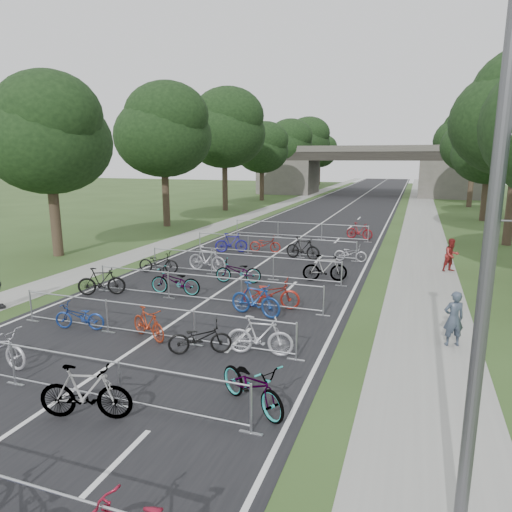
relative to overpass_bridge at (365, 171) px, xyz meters
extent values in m
cube|color=black|center=(0.00, -15.00, -3.53)|extent=(11.00, 140.00, 0.01)
cube|color=gray|center=(8.00, -15.00, -3.53)|extent=(3.00, 140.00, 0.01)
cube|color=gray|center=(-7.50, -15.00, -3.53)|extent=(2.00, 140.00, 0.01)
cube|color=silver|center=(0.00, -15.00, -3.53)|extent=(0.12, 140.00, 0.00)
cube|color=#4C4A44|center=(-11.50, 0.00, -1.03)|extent=(8.00, 8.00, 5.00)
cube|color=#4C4A44|center=(11.50, 0.00, -1.03)|extent=(8.00, 8.00, 5.00)
cube|color=black|center=(0.00, 0.00, 2.07)|extent=(30.00, 8.00, 1.20)
cube|color=#4C4A44|center=(0.00, -3.80, 3.07)|extent=(30.00, 0.40, 0.90)
cube|color=#4C4A44|center=(0.00, 3.80, 3.07)|extent=(30.00, 0.40, 0.90)
cylinder|color=#4C4C51|center=(8.30, -63.00, 0.47)|extent=(0.18, 0.18, 8.00)
cylinder|color=#33261C|center=(-11.50, -49.00, -1.43)|extent=(0.56, 0.56, 4.20)
ellipsoid|color=black|center=(-11.50, -49.00, 2.68)|extent=(6.72, 6.72, 5.51)
sphere|color=black|center=(-10.90, -49.50, 4.03)|extent=(5.38, 5.38, 5.38)
sphere|color=black|center=(-12.00, -48.50, 1.84)|extent=(4.37, 4.37, 4.37)
cylinder|color=#33261C|center=(-11.50, -37.00, -1.17)|extent=(0.56, 0.56, 4.72)
ellipsoid|color=black|center=(-11.50, -37.00, 3.46)|extent=(7.56, 7.56, 6.20)
sphere|color=black|center=(-10.90, -37.50, 4.97)|extent=(6.05, 6.05, 6.05)
sphere|color=black|center=(-12.00, -36.50, 2.51)|extent=(4.91, 4.91, 4.91)
cylinder|color=#33261C|center=(13.00, -37.00, -0.98)|extent=(0.56, 0.56, 5.11)
sphere|color=black|center=(12.50, -36.50, 3.01)|extent=(5.31, 5.31, 5.31)
cylinder|color=#33261C|center=(-11.50, -25.00, -0.91)|extent=(0.56, 0.56, 5.25)
ellipsoid|color=black|center=(-11.50, -25.00, 4.24)|extent=(8.40, 8.40, 6.89)
sphere|color=black|center=(-10.90, -25.50, 5.92)|extent=(6.72, 6.72, 6.72)
sphere|color=black|center=(-12.00, -24.50, 3.19)|extent=(5.46, 5.46, 5.46)
cylinder|color=#33261C|center=(13.00, -25.00, -1.61)|extent=(0.56, 0.56, 3.85)
ellipsoid|color=black|center=(13.00, -25.00, 2.16)|extent=(6.16, 6.16, 5.05)
sphere|color=black|center=(13.60, -25.50, 3.40)|extent=(4.93, 4.93, 4.93)
sphere|color=black|center=(12.50, -24.50, 1.39)|extent=(4.00, 4.00, 4.00)
cylinder|color=#33261C|center=(-11.50, -13.00, -1.43)|extent=(0.56, 0.56, 4.20)
ellipsoid|color=black|center=(-11.50, -13.00, 2.68)|extent=(6.72, 6.72, 5.51)
sphere|color=black|center=(-10.90, -13.50, 4.03)|extent=(5.38, 5.38, 5.38)
sphere|color=black|center=(-12.00, -12.50, 1.84)|extent=(4.37, 4.37, 4.37)
cylinder|color=#33261C|center=(13.00, -13.00, -1.29)|extent=(0.56, 0.56, 4.48)
ellipsoid|color=black|center=(13.00, -13.00, 3.10)|extent=(7.17, 7.17, 5.88)
sphere|color=black|center=(13.60, -13.50, 4.53)|extent=(5.73, 5.73, 5.73)
sphere|color=black|center=(12.50, -12.50, 2.20)|extent=(4.66, 4.66, 4.66)
cylinder|color=#33261C|center=(-11.50, -1.00, -1.17)|extent=(0.56, 0.56, 4.72)
ellipsoid|color=black|center=(-11.50, -1.00, 3.46)|extent=(7.56, 7.56, 6.20)
sphere|color=black|center=(-10.90, -1.50, 4.97)|extent=(6.05, 6.05, 6.05)
sphere|color=black|center=(-12.00, -0.50, 2.51)|extent=(4.91, 4.91, 4.91)
cylinder|color=#33261C|center=(13.00, -1.00, -0.98)|extent=(0.56, 0.56, 5.11)
ellipsoid|color=black|center=(13.00, -1.00, 4.03)|extent=(8.18, 8.18, 6.70)
sphere|color=black|center=(13.60, -1.50, 5.66)|extent=(6.54, 6.54, 6.54)
sphere|color=black|center=(12.50, -0.50, 3.01)|extent=(5.31, 5.31, 5.31)
cylinder|color=#33261C|center=(-11.50, 11.00, -0.91)|extent=(0.56, 0.56, 5.25)
ellipsoid|color=black|center=(-11.50, 11.00, 4.24)|extent=(8.40, 8.40, 6.89)
sphere|color=black|center=(-10.90, 10.50, 5.92)|extent=(6.72, 6.72, 6.72)
sphere|color=black|center=(-12.00, 11.50, 3.19)|extent=(5.46, 5.46, 5.46)
cylinder|color=#33261C|center=(13.00, 11.00, -1.61)|extent=(0.56, 0.56, 3.85)
ellipsoid|color=black|center=(13.00, 11.00, 2.16)|extent=(6.16, 6.16, 5.05)
sphere|color=black|center=(13.60, 10.50, 3.40)|extent=(4.93, 4.93, 4.93)
sphere|color=black|center=(12.50, 11.50, 1.39)|extent=(4.00, 4.00, 4.00)
cylinder|color=#33261C|center=(-11.50, 23.00, -1.43)|extent=(0.56, 0.56, 4.20)
ellipsoid|color=black|center=(-11.50, 23.00, 2.68)|extent=(6.72, 6.72, 5.51)
sphere|color=black|center=(-10.90, 22.50, 4.03)|extent=(5.38, 5.38, 5.38)
sphere|color=black|center=(-12.00, 23.50, 1.84)|extent=(4.37, 4.37, 4.37)
cylinder|color=#33261C|center=(13.00, 23.00, -1.29)|extent=(0.56, 0.56, 4.48)
ellipsoid|color=black|center=(13.00, 23.00, 3.10)|extent=(7.17, 7.17, 5.88)
sphere|color=black|center=(13.60, 22.50, 4.53)|extent=(5.73, 5.73, 5.73)
sphere|color=black|center=(12.50, 23.50, 2.20)|extent=(4.66, 4.66, 4.66)
cylinder|color=#A7A9AF|center=(0.00, -61.40, -2.48)|extent=(9.20, 0.04, 0.04)
cylinder|color=#A7A9AF|center=(0.00, -61.40, -3.35)|extent=(9.20, 0.04, 0.04)
cylinder|color=#A7A9AF|center=(-1.53, -61.40, -2.98)|extent=(0.05, 0.05, 1.10)
cube|color=#A7A9AF|center=(-1.53, -61.40, -3.52)|extent=(0.50, 0.08, 0.03)
cylinder|color=#A7A9AF|center=(1.53, -61.40, -2.98)|extent=(0.05, 0.05, 1.10)
cube|color=#A7A9AF|center=(1.53, -61.40, -3.52)|extent=(0.50, 0.08, 0.03)
cylinder|color=#A7A9AF|center=(4.60, -61.40, -2.98)|extent=(0.05, 0.05, 1.10)
cube|color=#A7A9AF|center=(4.60, -61.40, -3.52)|extent=(0.50, 0.08, 0.03)
cylinder|color=#A7A9AF|center=(0.00, -57.80, -2.48)|extent=(9.20, 0.04, 0.04)
cylinder|color=#A7A9AF|center=(0.00, -57.80, -3.35)|extent=(9.20, 0.04, 0.04)
cylinder|color=#A7A9AF|center=(-4.60, -57.80, -2.98)|extent=(0.05, 0.05, 1.10)
cube|color=#A7A9AF|center=(-4.60, -57.80, -3.52)|extent=(0.50, 0.08, 0.03)
cylinder|color=#A7A9AF|center=(-1.53, -57.80, -2.98)|extent=(0.05, 0.05, 1.10)
cube|color=#A7A9AF|center=(-1.53, -57.80, -3.52)|extent=(0.50, 0.08, 0.03)
cylinder|color=#A7A9AF|center=(1.53, -57.80, -2.98)|extent=(0.05, 0.05, 1.10)
cube|color=#A7A9AF|center=(1.53, -57.80, -3.52)|extent=(0.50, 0.08, 0.03)
cylinder|color=#A7A9AF|center=(4.60, -57.80, -2.98)|extent=(0.05, 0.05, 1.10)
cube|color=#A7A9AF|center=(4.60, -57.80, -3.52)|extent=(0.50, 0.08, 0.03)
cylinder|color=#A7A9AF|center=(0.00, -54.00, -2.48)|extent=(9.20, 0.04, 0.04)
cylinder|color=#A7A9AF|center=(0.00, -54.00, -3.35)|extent=(9.20, 0.04, 0.04)
cylinder|color=#A7A9AF|center=(-4.60, -54.00, -2.98)|extent=(0.05, 0.05, 1.10)
cube|color=#A7A9AF|center=(-4.60, -54.00, -3.52)|extent=(0.50, 0.08, 0.03)
cylinder|color=#A7A9AF|center=(-1.53, -54.00, -2.98)|extent=(0.05, 0.05, 1.10)
cube|color=#A7A9AF|center=(-1.53, -54.00, -3.52)|extent=(0.50, 0.08, 0.03)
cylinder|color=#A7A9AF|center=(1.53, -54.00, -2.98)|extent=(0.05, 0.05, 1.10)
cube|color=#A7A9AF|center=(1.53, -54.00, -3.52)|extent=(0.50, 0.08, 0.03)
cylinder|color=#A7A9AF|center=(4.60, -54.00, -2.98)|extent=(0.05, 0.05, 1.10)
cube|color=#A7A9AF|center=(4.60, -54.00, -3.52)|extent=(0.50, 0.08, 0.03)
cylinder|color=#A7A9AF|center=(0.00, -50.00, -2.48)|extent=(9.20, 0.04, 0.04)
cylinder|color=#A7A9AF|center=(0.00, -50.00, -3.35)|extent=(9.20, 0.04, 0.04)
cylinder|color=#A7A9AF|center=(-4.60, -50.00, -2.98)|extent=(0.05, 0.05, 1.10)
cube|color=#A7A9AF|center=(-4.60, -50.00, -3.52)|extent=(0.50, 0.08, 0.03)
cylinder|color=#A7A9AF|center=(-1.53, -50.00, -2.98)|extent=(0.05, 0.05, 1.10)
cube|color=#A7A9AF|center=(-1.53, -50.00, -3.52)|extent=(0.50, 0.08, 0.03)
cylinder|color=#A7A9AF|center=(1.53, -50.00, -2.98)|extent=(0.05, 0.05, 1.10)
cube|color=#A7A9AF|center=(1.53, -50.00, -3.52)|extent=(0.50, 0.08, 0.03)
cylinder|color=#A7A9AF|center=(4.60, -50.00, -2.98)|extent=(0.05, 0.05, 1.10)
cube|color=#A7A9AF|center=(4.60, -50.00, -3.52)|extent=(0.50, 0.08, 0.03)
cylinder|color=#A7A9AF|center=(0.00, -45.00, -2.48)|extent=(9.20, 0.04, 0.04)
cylinder|color=#A7A9AF|center=(0.00, -45.00, -3.35)|extent=(9.20, 0.04, 0.04)
cylinder|color=#A7A9AF|center=(-4.60, -45.00, -2.98)|extent=(0.05, 0.05, 1.10)
cube|color=#A7A9AF|center=(-4.60, -45.00, -3.52)|extent=(0.50, 0.08, 0.03)
cylinder|color=#A7A9AF|center=(-1.53, -45.00, -2.98)|extent=(0.05, 0.05, 1.10)
cube|color=#A7A9AF|center=(-1.53, -45.00, -3.52)|extent=(0.50, 0.08, 0.03)
cylinder|color=#A7A9AF|center=(1.53, -45.00, -2.98)|extent=(0.05, 0.05, 1.10)
cube|color=#A7A9AF|center=(1.53, -45.00, -3.52)|extent=(0.50, 0.08, 0.03)
cylinder|color=#A7A9AF|center=(4.60, -45.00, -2.98)|extent=(0.05, 0.05, 1.10)
cube|color=#A7A9AF|center=(4.60, -45.00, -3.52)|extent=(0.50, 0.08, 0.03)
cylinder|color=#A7A9AF|center=(0.00, -39.00, -2.48)|extent=(9.20, 0.04, 0.04)
cylinder|color=#A7A9AF|center=(0.00, -39.00, -3.35)|extent=(9.20, 0.04, 0.04)
cylinder|color=#A7A9AF|center=(-4.60, -39.00, -2.98)|extent=(0.05, 0.05, 1.10)
cube|color=#A7A9AF|center=(-4.60, -39.00, -3.52)|extent=(0.50, 0.08, 0.03)
cylinder|color=#A7A9AF|center=(-1.53, -39.00, -2.98)|extent=(0.05, 0.05, 1.10)
cube|color=#A7A9AF|center=(-1.53, -39.00, -3.52)|extent=(0.50, 0.08, 0.03)
cylinder|color=#A7A9AF|center=(1.53, -39.00, -2.98)|extent=(0.05, 0.05, 1.10)
cube|color=#A7A9AF|center=(1.53, -39.00, -3.52)|extent=(0.50, 0.08, 0.03)
cylinder|color=#A7A9AF|center=(4.60, -39.00, -2.98)|extent=(0.05, 0.05, 1.10)
cube|color=#A7A9AF|center=(4.60, -39.00, -3.52)|extent=(0.50, 0.08, 0.03)
imported|color=#A7A9AF|center=(1.13, -62.03, -2.93)|extent=(2.08, 1.09, 1.20)
imported|color=#A7A9AF|center=(4.30, -60.49, -2.97)|extent=(2.20, 1.79, 1.12)
imported|color=navy|center=(-2.54, -57.89, -3.10)|extent=(1.75, 0.90, 0.88)
imported|color=maroon|center=(-0.03, -57.82, -3.04)|extent=(1.68, 1.10, 0.98)
imported|color=black|center=(1.93, -58.28, -3.06)|extent=(1.88, 1.32, 0.94)
imported|color=#B4B4BD|center=(3.56, -57.81, -2.96)|extent=(1.95, 0.78, 1.14)
imported|color=black|center=(-4.30, -54.50, -2.97)|extent=(1.92, 1.30, 1.13)
imported|color=#A7A9AF|center=(-1.52, -53.49, -2.98)|extent=(2.17, 0.90, 1.11)
imported|color=navy|center=(2.36, -54.78, -2.94)|extent=(2.06, 0.96, 1.19)
imported|color=maroon|center=(2.62, -53.79, -2.97)|extent=(2.21, 0.99, 1.13)
imported|color=black|center=(-4.04, -50.60, -3.02)|extent=(2.04, 0.99, 1.03)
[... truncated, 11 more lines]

